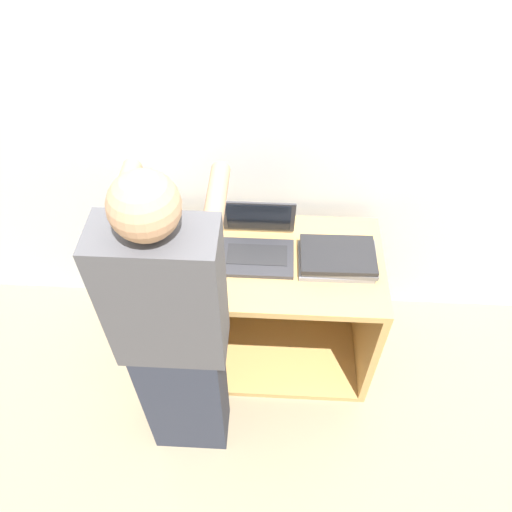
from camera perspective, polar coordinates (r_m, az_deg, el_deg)
ground_plane at (r=2.70m, az=-0.24°, el=-15.80°), size 12.00×12.00×0.00m
wall_back at (r=2.24m, az=0.67°, el=14.98°), size 8.00×0.05×2.40m
cart at (r=2.56m, az=0.18°, el=-4.78°), size 1.14×0.58×0.75m
laptop_open at (r=2.22m, az=0.18°, el=1.36°), size 0.33×0.28×0.23m
laptop_stack_left at (r=2.24m, az=-9.05°, el=0.63°), size 0.33×0.23×0.07m
laptop_stack_right at (r=2.22m, az=9.30°, el=-0.24°), size 0.34×0.23×0.07m
person at (r=1.95m, az=-9.23°, el=-9.42°), size 0.40×0.52×1.60m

